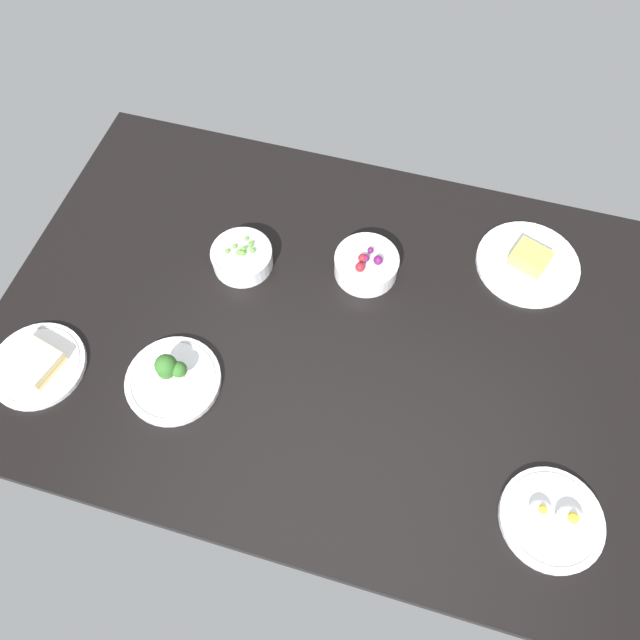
{
  "coord_description": "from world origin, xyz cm",
  "views": [
    {
      "loc": [
        -16.35,
        57.69,
        114.73
      ],
      "look_at": [
        0.0,
        0.0,
        6.0
      ],
      "focal_mm": 33.24,
      "sensor_mm": 36.0,
      "label": 1
    }
  ],
  "objects_px": {
    "bowl_peas": "(242,257)",
    "plate_eggs": "(553,519)",
    "plate_sandwich": "(36,364)",
    "plate_cheese": "(528,262)",
    "bowl_berries": "(366,264)",
    "plate_broccoli": "(172,378)"
  },
  "relations": [
    {
      "from": "plate_cheese",
      "to": "bowl_berries",
      "type": "bearing_deg",
      "value": 18.66
    },
    {
      "from": "bowl_peas",
      "to": "bowl_berries",
      "type": "xyz_separation_m",
      "value": [
        -0.27,
        -0.05,
        0.0
      ]
    },
    {
      "from": "plate_broccoli",
      "to": "plate_sandwich",
      "type": "bearing_deg",
      "value": 9.36
    },
    {
      "from": "plate_sandwich",
      "to": "plate_cheese",
      "type": "relative_size",
      "value": 0.84
    },
    {
      "from": "plate_sandwich",
      "to": "plate_cheese",
      "type": "bearing_deg",
      "value": -150.61
    },
    {
      "from": "bowl_berries",
      "to": "plate_broccoli",
      "type": "distance_m",
      "value": 0.48
    },
    {
      "from": "bowl_berries",
      "to": "plate_sandwich",
      "type": "bearing_deg",
      "value": 34.83
    },
    {
      "from": "plate_cheese",
      "to": "plate_eggs",
      "type": "bearing_deg",
      "value": 100.66
    },
    {
      "from": "bowl_berries",
      "to": "plate_eggs",
      "type": "distance_m",
      "value": 0.62
    },
    {
      "from": "bowl_peas",
      "to": "plate_broccoli",
      "type": "height_order",
      "value": "plate_broccoli"
    },
    {
      "from": "bowl_peas",
      "to": "plate_broccoli",
      "type": "relative_size",
      "value": 0.71
    },
    {
      "from": "bowl_peas",
      "to": "bowl_berries",
      "type": "distance_m",
      "value": 0.28
    },
    {
      "from": "bowl_peas",
      "to": "plate_eggs",
      "type": "bearing_deg",
      "value": 152.4
    },
    {
      "from": "plate_sandwich",
      "to": "plate_eggs",
      "type": "relative_size",
      "value": 1.04
    },
    {
      "from": "bowl_peas",
      "to": "plate_eggs",
      "type": "xyz_separation_m",
      "value": [
        -0.72,
        0.38,
        -0.01
      ]
    },
    {
      "from": "plate_sandwich",
      "to": "plate_cheese",
      "type": "distance_m",
      "value": 1.07
    },
    {
      "from": "bowl_berries",
      "to": "plate_broccoli",
      "type": "relative_size",
      "value": 0.74
    },
    {
      "from": "bowl_berries",
      "to": "plate_cheese",
      "type": "relative_size",
      "value": 0.62
    },
    {
      "from": "bowl_berries",
      "to": "plate_broccoli",
      "type": "bearing_deg",
      "value": 49.57
    },
    {
      "from": "plate_sandwich",
      "to": "plate_cheese",
      "type": "xyz_separation_m",
      "value": [
        -0.93,
        -0.53,
        -0.0
      ]
    },
    {
      "from": "bowl_peas",
      "to": "plate_cheese",
      "type": "relative_size",
      "value": 0.6
    },
    {
      "from": "bowl_peas",
      "to": "plate_cheese",
      "type": "bearing_deg",
      "value": -164.55
    }
  ]
}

